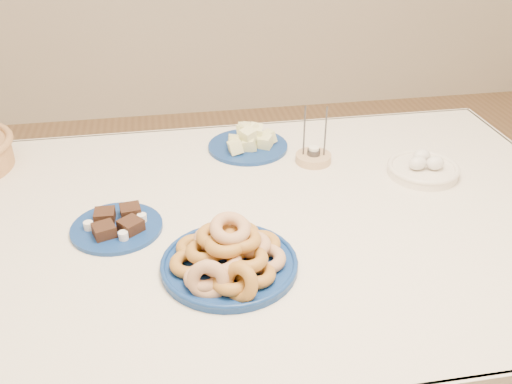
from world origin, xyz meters
TOP-DOWN VIEW (x-y plane):
  - dining_table at (0.00, 0.00)m, footprint 1.71×1.11m
  - donut_platter at (-0.08, -0.19)m, footprint 0.38×0.38m
  - melon_plate at (0.05, 0.37)m, footprint 0.27×0.27m
  - brownie_plate at (-0.32, 0.00)m, footprint 0.27×0.27m
  - candle_holder at (0.22, 0.26)m, footprint 0.12×0.12m
  - egg_bowl at (0.49, 0.13)m, footprint 0.20×0.20m

SIDE VIEW (x-z plane):
  - dining_table at x=0.00m, z-range 0.27..1.02m
  - brownie_plate at x=-0.32m, z-range 0.74..0.78m
  - candle_holder at x=0.22m, z-range 0.68..0.85m
  - egg_bowl at x=0.49m, z-range 0.74..0.80m
  - melon_plate at x=0.05m, z-range 0.73..0.82m
  - donut_platter at x=-0.08m, z-range 0.72..0.85m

